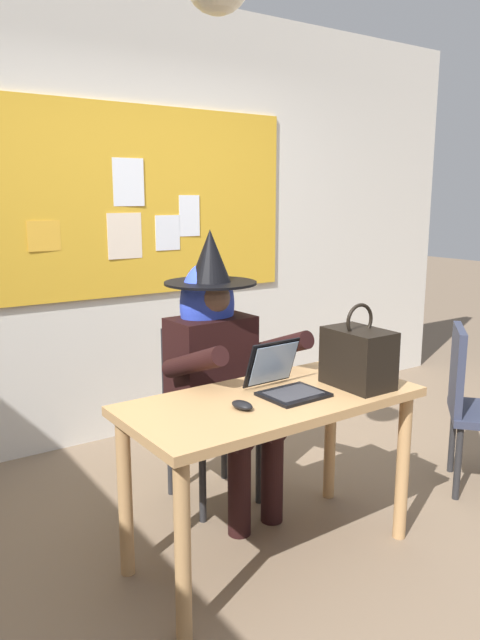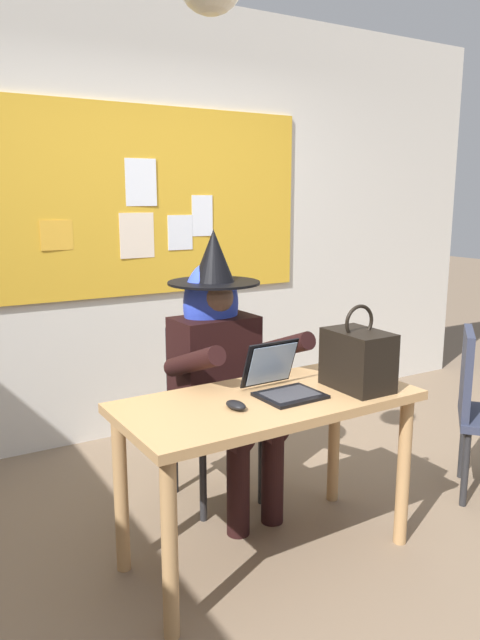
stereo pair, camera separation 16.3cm
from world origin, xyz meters
The scene contains 8 objects.
ground_plane centered at (0.00, 0.00, 0.00)m, with size 24.00×24.00×0.00m, color #75604C.
wall_back_bulletin centered at (0.00, 1.82, 1.42)m, with size 5.96×1.90×2.82m.
desk_main centered at (-0.07, 0.11, 0.63)m, with size 1.30×0.63×0.74m.
chair_at_desk centered at (-0.01, 0.77, 0.52)m, with size 0.42×0.42×0.91m.
person_costumed centered at (0.00, 0.65, 0.80)m, with size 0.61×0.71×1.42m.
laptop centered at (0.01, 0.12, 0.79)m, with size 0.27×0.30×0.22m.
computer_mouse centered at (-0.26, 0.05, 0.76)m, with size 0.06×0.10×0.03m, color black.
handbag centered at (0.34, 0.01, 0.88)m, with size 0.20×0.30×0.38m.
Camera 2 is at (-1.41, -1.93, 1.58)m, focal length 33.71 mm.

